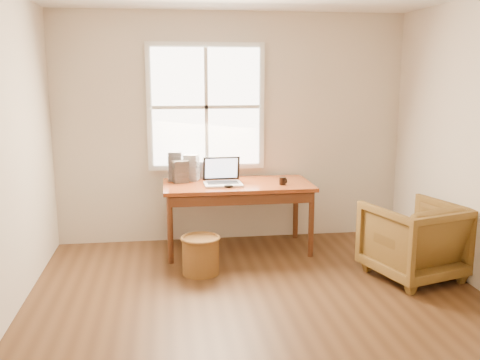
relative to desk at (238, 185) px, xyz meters
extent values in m
cube|color=#53331C|center=(0.00, -1.80, -0.74)|extent=(4.00, 4.50, 0.02)
cube|color=beige|center=(0.00, 0.46, 0.57)|extent=(4.00, 0.02, 2.60)
cube|color=beige|center=(0.00, -4.06, 0.57)|extent=(4.00, 0.02, 2.60)
cube|color=silver|center=(-0.30, 0.42, 0.82)|extent=(1.32, 0.05, 1.42)
cube|color=white|center=(-0.30, 0.39, 0.82)|extent=(1.20, 0.02, 1.30)
cube|color=silver|center=(-0.30, 0.38, 0.82)|extent=(0.04, 0.02, 1.30)
cube|color=silver|center=(-0.30, 0.38, 0.82)|extent=(1.20, 0.02, 0.04)
cube|color=brown|center=(0.00, 0.00, 0.00)|extent=(1.60, 0.80, 0.04)
imported|color=brown|center=(1.55, -1.04, -0.36)|extent=(0.98, 1.00, 0.73)
cylinder|color=brown|center=(-0.45, -0.67, -0.55)|extent=(0.40, 0.40, 0.36)
ellipsoid|color=black|center=(-0.13, -0.22, 0.04)|extent=(0.11, 0.08, 0.03)
cylinder|color=black|center=(0.47, -0.14, 0.06)|extent=(0.08, 0.08, 0.08)
cube|color=silver|center=(-0.49, 0.22, 0.17)|extent=(0.18, 0.17, 0.29)
cube|color=#25252A|center=(-0.61, 0.14, 0.14)|extent=(0.18, 0.17, 0.24)
cube|color=gray|center=(-0.67, 0.24, 0.18)|extent=(0.15, 0.13, 0.32)
cube|color=silver|center=(-0.33, 0.34, 0.11)|extent=(0.18, 0.17, 0.19)
camera|label=1|loc=(-0.76, -5.62, 1.19)|focal=40.00mm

